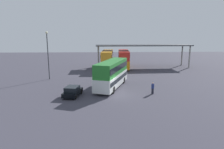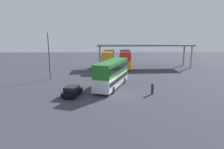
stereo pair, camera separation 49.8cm
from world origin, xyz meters
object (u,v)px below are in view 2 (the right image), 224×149
(double_decker_main, at_px, (112,73))
(double_decker_mid_row, at_px, (125,58))
(parked_hatchback, at_px, (72,91))
(lamppost_tall, at_px, (49,50))
(double_decker_near_canopy, at_px, (109,59))
(pedestrian_waiting, at_px, (152,88))

(double_decker_main, height_order, double_decker_mid_row, double_decker_mid_row)
(parked_hatchback, xyz_separation_m, lamppost_tall, (-5.80, 10.50, 4.65))
(parked_hatchback, bearing_deg, double_decker_near_canopy, -2.05)
(double_decker_mid_row, relative_size, lamppost_tall, 1.27)
(double_decker_mid_row, bearing_deg, pedestrian_waiting, -171.42)
(double_decker_mid_row, xyz_separation_m, pedestrian_waiting, (1.65, -22.23, -1.53))
(double_decker_near_canopy, bearing_deg, lamppost_tall, 140.88)
(double_decker_main, distance_m, lamppost_tall, 13.12)
(parked_hatchback, distance_m, double_decker_mid_row, 24.56)
(pedestrian_waiting, bearing_deg, parked_hatchback, 170.09)
(lamppost_tall, relative_size, pedestrian_waiting, 5.25)
(lamppost_tall, height_order, pedestrian_waiting, lamppost_tall)
(double_decker_main, height_order, double_decker_near_canopy, double_decker_near_canopy)
(double_decker_main, distance_m, double_decker_near_canopy, 17.56)
(double_decker_main, bearing_deg, parked_hatchback, 148.43)
(double_decker_near_canopy, distance_m, double_decker_mid_row, 4.08)
(parked_hatchback, height_order, double_decker_mid_row, double_decker_mid_row)
(double_decker_near_canopy, distance_m, pedestrian_waiting, 22.15)
(double_decker_near_canopy, relative_size, pedestrian_waiting, 6.39)
(double_decker_main, relative_size, pedestrian_waiting, 6.34)
(double_decker_near_canopy, relative_size, lamppost_tall, 1.22)
(double_decker_main, xyz_separation_m, double_decker_near_canopy, (-0.28, 17.56, 0.12))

